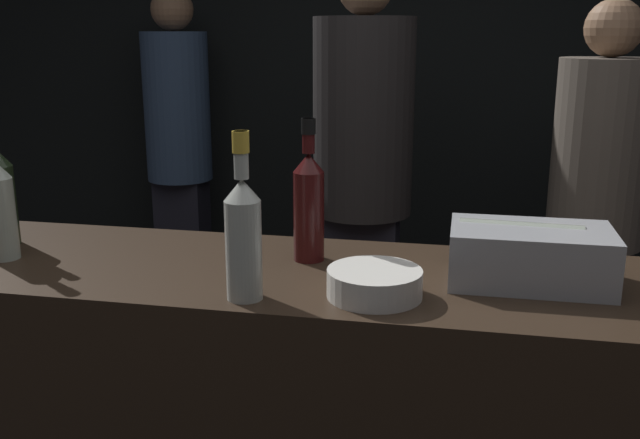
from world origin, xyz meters
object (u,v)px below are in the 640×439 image
(rose_wine_bottle, at_px, (243,232))
(person_grey_polo, at_px, (179,145))
(person_blond_tee, at_px, (596,200))
(ice_bin_with_bottles, at_px, (528,253))
(red_wine_bottle_black_foil, at_px, (309,202))
(bowl_white, at_px, (375,282))
(person_in_hoodie, at_px, (362,172))

(rose_wine_bottle, bearing_deg, person_grey_polo, 115.86)
(person_blond_tee, relative_size, person_grey_polo, 0.95)
(ice_bin_with_bottles, distance_m, red_wine_bottle_black_foil, 0.53)
(ice_bin_with_bottles, distance_m, bowl_white, 0.36)
(ice_bin_with_bottles, height_order, person_blond_tee, person_blond_tee)
(rose_wine_bottle, relative_size, person_blond_tee, 0.21)
(person_in_hoodie, height_order, person_blond_tee, person_in_hoodie)
(person_grey_polo, bearing_deg, person_blond_tee, 112.01)
(person_in_hoodie, relative_size, person_grey_polo, 1.03)
(person_blond_tee, bearing_deg, person_in_hoodie, 137.70)
(person_in_hoodie, bearing_deg, person_blond_tee, 18.42)
(person_grey_polo, bearing_deg, person_in_hoodie, 97.87)
(bowl_white, height_order, rose_wine_bottle, rose_wine_bottle)
(person_in_hoodie, distance_m, person_grey_polo, 1.23)
(bowl_white, relative_size, red_wine_bottle_black_foil, 0.58)
(rose_wine_bottle, xyz_separation_m, person_grey_polo, (-1.00, 2.07, -0.16))
(red_wine_bottle_black_foil, xyz_separation_m, person_grey_polo, (-1.08, 1.78, -0.16))
(rose_wine_bottle, height_order, person_in_hoodie, person_in_hoodie)
(ice_bin_with_bottles, relative_size, person_blond_tee, 0.21)
(ice_bin_with_bottles, bearing_deg, person_grey_polo, 130.80)
(rose_wine_bottle, relative_size, person_grey_polo, 0.20)
(ice_bin_with_bottles, bearing_deg, bowl_white, -154.04)
(rose_wine_bottle, bearing_deg, bowl_white, 13.44)
(ice_bin_with_bottles, bearing_deg, person_blond_tee, 73.99)
(person_blond_tee, bearing_deg, ice_bin_with_bottles, -150.42)
(rose_wine_bottle, height_order, person_grey_polo, person_grey_polo)
(red_wine_bottle_black_foil, bearing_deg, ice_bin_with_bottles, -7.12)
(bowl_white, distance_m, person_grey_polo, 2.38)
(person_in_hoodie, bearing_deg, ice_bin_with_bottles, -49.33)
(red_wine_bottle_black_foil, height_order, person_in_hoodie, person_in_hoodie)
(person_in_hoodie, relative_size, person_blond_tee, 1.09)
(red_wine_bottle_black_foil, relative_size, rose_wine_bottle, 0.98)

